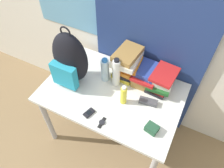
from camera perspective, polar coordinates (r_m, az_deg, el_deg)
name	(u,v)px	position (r m, az deg, el deg)	size (l,w,h in m)	color
ground_plane	(95,163)	(2.35, -4.50, -19.96)	(12.00, 12.00, 0.00)	#8C704C
wall_back	(138,11)	(1.85, 6.81, 18.52)	(6.00, 0.06, 2.50)	silver
curtain_blue	(154,19)	(1.76, 10.83, 16.35)	(1.00, 0.04, 2.50)	navy
desk	(112,98)	(1.93, 0.00, -3.66)	(1.18, 0.77, 0.74)	silver
backpack	(70,60)	(1.81, -10.97, 6.21)	(0.31, 0.24, 0.55)	black
book_stack_left	(127,63)	(1.89, 3.98, 5.38)	(0.23, 0.29, 0.27)	yellow
book_stack_center	(146,75)	(1.90, 8.94, 2.43)	(0.22, 0.28, 0.16)	olive
book_stack_right	(162,80)	(1.87, 12.87, 1.06)	(0.22, 0.29, 0.17)	black
water_bottle	(105,70)	(1.87, -1.83, 3.67)	(0.07, 0.07, 0.24)	silver
sports_bottle	(116,73)	(1.81, 1.15, 2.99)	(0.07, 0.07, 0.29)	white
sunscreen_bottle	(124,95)	(1.73, 3.05, -2.92)	(0.05, 0.05, 0.19)	yellow
cell_phone	(89,113)	(1.74, -6.01, -7.53)	(0.07, 0.10, 0.02)	black
sunglasses_case	(148,102)	(1.80, 9.44, -4.59)	(0.16, 0.08, 0.04)	#47474C
camera_pouch	(152,128)	(1.66, 10.36, -11.34)	(0.11, 0.09, 0.05)	#234C33
wristwatch	(102,122)	(1.69, -2.65, -10.01)	(0.05, 0.10, 0.01)	black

